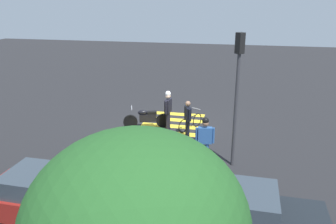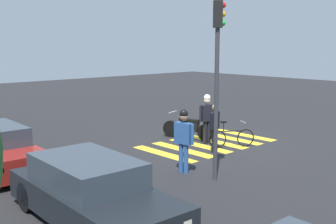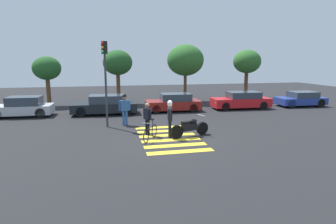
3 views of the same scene
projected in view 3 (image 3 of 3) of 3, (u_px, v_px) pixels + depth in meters
ground_plane at (169, 138)px, 14.08m from camera, size 60.00×60.00×0.00m
police_motorcycle at (190, 128)px, 14.21m from camera, size 2.16×0.93×1.05m
leaning_bicycle at (150, 133)px, 13.62m from camera, size 0.91×1.52×0.99m
officer_on_foot at (147, 117)px, 14.42m from camera, size 0.37×0.63×1.69m
officer_by_motorcycle at (170, 116)px, 13.92m from camera, size 0.27×0.69×1.89m
pedestrian_bystander at (125, 107)px, 16.58m from camera, size 0.70×0.28×1.89m
crosswalk_stripes at (169, 138)px, 14.08m from camera, size 2.91×4.95×0.01m
car_silver_sedan at (23, 107)px, 19.26m from camera, size 4.00×1.83×1.38m
car_black_suv at (105, 105)px, 20.13m from camera, size 4.63×1.97×1.37m
car_maroon_wagon at (174, 103)px, 21.33m from camera, size 4.16×1.91×1.35m
car_red_convertible at (241, 100)px, 22.44m from camera, size 4.66×1.88×1.36m
car_blue_hatchback at (301, 99)px, 23.62m from camera, size 4.00×1.93×1.23m
traffic_light_pole at (105, 71)px, 15.77m from camera, size 0.34×0.34×4.87m
street_tree_near at (47, 69)px, 23.24m from camera, size 2.29×2.29×4.15m
street_tree_mid at (118, 63)px, 24.37m from camera, size 2.55×2.55×4.71m
street_tree_far at (185, 60)px, 25.61m from camera, size 3.34×3.34×5.26m
street_tree_end at (247, 62)px, 26.92m from camera, size 2.62×2.62×4.82m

